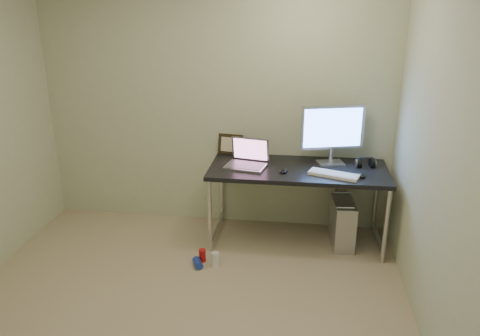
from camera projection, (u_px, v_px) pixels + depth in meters
name	position (u px, v px, depth m)	size (l,w,h in m)	color
floor	(175.00, 323.00, 3.41)	(3.50, 3.50, 0.00)	tan
wall_back	(216.00, 104.00, 4.62)	(3.50, 0.02, 2.50)	beige
wall_right	(452.00, 175.00, 2.77)	(0.02, 3.50, 2.50)	beige
desk	(298.00, 175.00, 4.37)	(1.65, 0.72, 0.75)	black
tower_computer	(342.00, 223.00, 4.44)	(0.23, 0.45, 0.48)	#ADACB1
cable_a	(336.00, 192.00, 4.71)	(0.01, 0.01, 0.70)	black
cable_b	(345.00, 195.00, 4.68)	(0.01, 0.01, 0.72)	black
can_red	(202.00, 255.00, 4.20)	(0.06, 0.06, 0.12)	red
can_white	(215.00, 259.00, 4.13)	(0.07, 0.07, 0.13)	white
can_blue	(198.00, 263.00, 4.12)	(0.07, 0.07, 0.13)	#1D38AC
laptop	(247.00, 160.00, 4.39)	(0.41, 0.36, 0.25)	silver
monitor	(333.00, 130.00, 4.35)	(0.59, 0.23, 0.56)	silver
keyboard	(334.00, 175.00, 4.14)	(0.44, 0.14, 0.03)	white
mouse_right	(361.00, 175.00, 4.12)	(0.07, 0.12, 0.04)	black
mouse_left	(284.00, 170.00, 4.23)	(0.07, 0.12, 0.04)	black
headphones	(365.00, 163.00, 4.37)	(0.18, 0.11, 0.12)	black
picture_frame	(230.00, 144.00, 4.70)	(0.26, 0.03, 0.20)	black
webcam	(257.00, 149.00, 4.63)	(0.04, 0.03, 0.11)	silver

